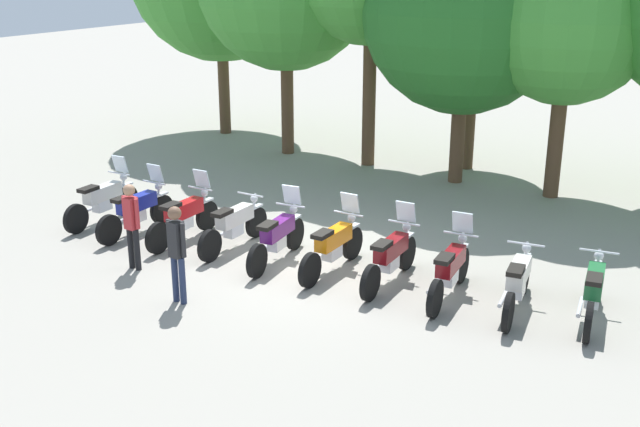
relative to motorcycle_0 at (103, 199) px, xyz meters
The scene contains 16 objects.
ground_plane 5.14m from the motorcycle_0, ahead, with size 80.00×80.00×0.00m, color gray.
motorcycle_0 is the anchor object (origin of this frame).
motorcycle_1 1.14m from the motorcycle_0, ahead, with size 0.62×2.19×1.37m.
motorcycle_2 2.27m from the motorcycle_0, ahead, with size 0.62×2.19×1.37m.
motorcycle_3 3.41m from the motorcycle_0, ahead, with size 0.62×2.19×0.99m.
motorcycle_4 4.54m from the motorcycle_0, ahead, with size 0.62×2.19×1.37m.
motorcycle_5 5.68m from the motorcycle_0, ahead, with size 0.62×2.19×1.37m.
motorcycle_6 6.81m from the motorcycle_0, ahead, with size 0.62×2.19×1.37m.
motorcycle_7 7.94m from the motorcycle_0, ahead, with size 0.62×2.19×1.37m.
motorcycle_8 9.08m from the motorcycle_0, ahead, with size 0.62×2.18×0.99m.
motorcycle_9 10.23m from the motorcycle_0, ahead, with size 0.62×2.18×0.99m.
person_0 4.72m from the motorcycle_0, 28.43° to the right, with size 0.40×0.24×1.71m.
person_1 2.95m from the motorcycle_0, 32.66° to the right, with size 0.40×0.23×1.65m.
tree_3 10.43m from the motorcycle_0, 58.39° to the left, with size 3.47×3.47×5.85m.
tree_4 9.56m from the motorcycle_0, 52.26° to the left, with size 4.99×4.99×6.78m.
tree_5 11.12m from the motorcycle_0, 41.70° to the left, with size 3.94×3.94×6.19m.
Camera 1 is at (7.17, -11.23, 5.61)m, focal length 42.89 mm.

